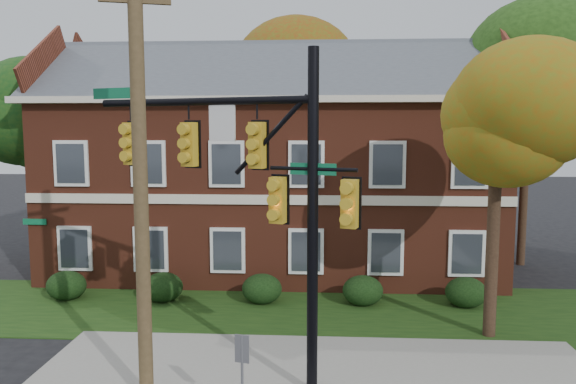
# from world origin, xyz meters

# --- Properties ---
(sidewalk) EXTENTS (14.00, 5.00, 0.08)m
(sidewalk) POSITION_xyz_m (0.00, 1.00, 0.04)
(sidewalk) COLOR gray
(sidewalk) RESTS_ON ground
(grass_strip) EXTENTS (30.00, 6.00, 0.04)m
(grass_strip) POSITION_xyz_m (0.00, 6.00, 0.02)
(grass_strip) COLOR #193811
(grass_strip) RESTS_ON ground
(apartment_building) EXTENTS (18.80, 8.80, 9.74)m
(apartment_building) POSITION_xyz_m (-2.00, 11.95, 4.99)
(apartment_building) COLOR maroon
(apartment_building) RESTS_ON ground
(hedge_far_left) EXTENTS (1.40, 1.26, 1.05)m
(hedge_far_left) POSITION_xyz_m (-9.00, 6.70, 0.53)
(hedge_far_left) COLOR black
(hedge_far_left) RESTS_ON ground
(hedge_left) EXTENTS (1.40, 1.26, 1.05)m
(hedge_left) POSITION_xyz_m (-5.50, 6.70, 0.53)
(hedge_left) COLOR black
(hedge_left) RESTS_ON ground
(hedge_center) EXTENTS (1.40, 1.26, 1.05)m
(hedge_center) POSITION_xyz_m (-2.00, 6.70, 0.53)
(hedge_center) COLOR black
(hedge_center) RESTS_ON ground
(hedge_right) EXTENTS (1.40, 1.26, 1.05)m
(hedge_right) POSITION_xyz_m (1.50, 6.70, 0.53)
(hedge_right) COLOR black
(hedge_right) RESTS_ON ground
(hedge_far_right) EXTENTS (1.40, 1.26, 1.05)m
(hedge_far_right) POSITION_xyz_m (5.00, 6.70, 0.53)
(hedge_far_right) COLOR black
(hedge_far_right) RESTS_ON ground
(tree_near_right) EXTENTS (4.50, 4.25, 8.58)m
(tree_near_right) POSITION_xyz_m (5.22, 3.87, 6.67)
(tree_near_right) COLOR black
(tree_near_right) RESTS_ON ground
(tree_left_rear) EXTENTS (5.40, 5.10, 8.88)m
(tree_left_rear) POSITION_xyz_m (-11.73, 10.84, 6.68)
(tree_left_rear) COLOR black
(tree_left_rear) RESTS_ON ground
(tree_right_rear) EXTENTS (6.30, 5.95, 10.62)m
(tree_right_rear) POSITION_xyz_m (9.31, 12.81, 8.12)
(tree_right_rear) COLOR black
(tree_right_rear) RESTS_ON ground
(tree_far_rear) EXTENTS (6.84, 6.46, 11.52)m
(tree_far_rear) POSITION_xyz_m (-0.66, 19.79, 8.84)
(tree_far_rear) COLOR black
(tree_far_rear) RESTS_ON ground
(traffic_signal) EXTENTS (6.72, 2.41, 7.84)m
(traffic_signal) POSITION_xyz_m (-1.47, 0.48, 4.86)
(traffic_signal) COLOR gray
(traffic_signal) RESTS_ON ground
(utility_pole) EXTENTS (1.44, 0.53, 9.46)m
(utility_pole) POSITION_xyz_m (-3.84, -0.46, 4.80)
(utility_pole) COLOR #4B3B23
(utility_pole) RESTS_ON ground
(sign_post) EXTENTS (0.30, 0.10, 2.04)m
(sign_post) POSITION_xyz_m (-1.50, -1.64, 1.39)
(sign_post) COLOR slate
(sign_post) RESTS_ON ground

